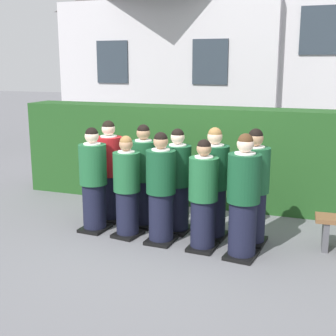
{
  "coord_description": "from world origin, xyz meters",
  "views": [
    {
      "loc": [
        2.24,
        -5.93,
        2.54
      ],
      "look_at": [
        0.0,
        0.25,
        1.05
      ],
      "focal_mm": 49.41,
      "sensor_mm": 36.0,
      "label": 1
    }
  ],
  "objects_px": {
    "student_in_red_blazer": "(110,173)",
    "student_rear_row_1": "(144,178)",
    "student_rear_row_3": "(214,186)",
    "student_front_row_0": "(93,182)",
    "student_rear_row_2": "(177,183)",
    "student_rear_row_4": "(253,190)",
    "student_front_row_1": "(127,189)",
    "student_front_row_4": "(243,200)",
    "student_front_row_2": "(161,191)",
    "student_front_row_3": "(203,198)"
  },
  "relations": [
    {
      "from": "student_front_row_3",
      "to": "student_rear_row_3",
      "type": "distance_m",
      "value": 0.48
    },
    {
      "from": "student_in_red_blazer",
      "to": "student_rear_row_3",
      "type": "xyz_separation_m",
      "value": [
        1.8,
        -0.2,
        -0.0
      ]
    },
    {
      "from": "student_front_row_4",
      "to": "student_rear_row_3",
      "type": "height_order",
      "value": "student_front_row_4"
    },
    {
      "from": "student_front_row_2",
      "to": "student_front_row_4",
      "type": "height_order",
      "value": "student_front_row_4"
    },
    {
      "from": "student_front_row_0",
      "to": "student_rear_row_1",
      "type": "xyz_separation_m",
      "value": [
        0.64,
        0.47,
        0.01
      ]
    },
    {
      "from": "student_front_row_4",
      "to": "student_rear_row_4",
      "type": "relative_size",
      "value": 1.0
    },
    {
      "from": "student_front_row_2",
      "to": "student_rear_row_4",
      "type": "xyz_separation_m",
      "value": [
        1.25,
        0.4,
        0.03
      ]
    },
    {
      "from": "student_front_row_2",
      "to": "student_front_row_3",
      "type": "height_order",
      "value": "student_front_row_2"
    },
    {
      "from": "student_rear_row_1",
      "to": "student_rear_row_3",
      "type": "distance_m",
      "value": 1.18
    },
    {
      "from": "student_in_red_blazer",
      "to": "student_front_row_4",
      "type": "bearing_deg",
      "value": -18.21
    },
    {
      "from": "student_rear_row_2",
      "to": "student_rear_row_4",
      "type": "bearing_deg",
      "value": -4.66
    },
    {
      "from": "student_rear_row_3",
      "to": "student_front_row_3",
      "type": "bearing_deg",
      "value": -93.03
    },
    {
      "from": "student_front_row_4",
      "to": "student_rear_row_2",
      "type": "xyz_separation_m",
      "value": [
        -1.13,
        0.63,
        -0.04
      ]
    },
    {
      "from": "student_front_row_2",
      "to": "student_rear_row_1",
      "type": "bearing_deg",
      "value": 131.25
    },
    {
      "from": "student_rear_row_1",
      "to": "student_rear_row_4",
      "type": "height_order",
      "value": "student_rear_row_4"
    },
    {
      "from": "student_front_row_3",
      "to": "student_rear_row_3",
      "type": "bearing_deg",
      "value": 86.97
    },
    {
      "from": "student_rear_row_2",
      "to": "student_rear_row_4",
      "type": "distance_m",
      "value": 1.17
    },
    {
      "from": "student_front_row_1",
      "to": "student_rear_row_3",
      "type": "height_order",
      "value": "student_rear_row_3"
    },
    {
      "from": "student_in_red_blazer",
      "to": "student_rear_row_1",
      "type": "distance_m",
      "value": 0.63
    },
    {
      "from": "student_front_row_1",
      "to": "student_front_row_4",
      "type": "bearing_deg",
      "value": -6.17
    },
    {
      "from": "student_front_row_1",
      "to": "student_front_row_3",
      "type": "xyz_separation_m",
      "value": [
        1.2,
        -0.1,
        0.02
      ]
    },
    {
      "from": "student_front_row_1",
      "to": "student_rear_row_4",
      "type": "bearing_deg",
      "value": 10.8
    },
    {
      "from": "student_rear_row_1",
      "to": "student_rear_row_4",
      "type": "bearing_deg",
      "value": -5.82
    },
    {
      "from": "student_rear_row_4",
      "to": "student_front_row_1",
      "type": "bearing_deg",
      "value": -169.2
    },
    {
      "from": "student_front_row_3",
      "to": "student_rear_row_1",
      "type": "bearing_deg",
      "value": 151.3
    },
    {
      "from": "student_front_row_4",
      "to": "student_rear_row_1",
      "type": "relative_size",
      "value": 1.03
    },
    {
      "from": "student_front_row_0",
      "to": "student_rear_row_1",
      "type": "height_order",
      "value": "student_rear_row_1"
    },
    {
      "from": "student_front_row_0",
      "to": "student_in_red_blazer",
      "type": "height_order",
      "value": "student_in_red_blazer"
    },
    {
      "from": "student_rear_row_3",
      "to": "student_in_red_blazer",
      "type": "bearing_deg",
      "value": 173.56
    },
    {
      "from": "student_front_row_1",
      "to": "student_front_row_2",
      "type": "xyz_separation_m",
      "value": [
        0.56,
        -0.06,
        0.04
      ]
    },
    {
      "from": "student_front_row_0",
      "to": "student_rear_row_3",
      "type": "xyz_separation_m",
      "value": [
        1.81,
        0.32,
        0.02
      ]
    },
    {
      "from": "student_front_row_1",
      "to": "student_rear_row_1",
      "type": "bearing_deg",
      "value": 84.39
    },
    {
      "from": "student_front_row_0",
      "to": "student_front_row_3",
      "type": "bearing_deg",
      "value": -5.09
    },
    {
      "from": "student_front_row_1",
      "to": "student_front_row_2",
      "type": "relative_size",
      "value": 0.95
    },
    {
      "from": "student_front_row_1",
      "to": "student_rear_row_4",
      "type": "height_order",
      "value": "student_rear_row_4"
    },
    {
      "from": "student_in_red_blazer",
      "to": "student_rear_row_1",
      "type": "relative_size",
      "value": 1.02
    },
    {
      "from": "student_rear_row_3",
      "to": "student_front_row_0",
      "type": "bearing_deg",
      "value": -169.93
    },
    {
      "from": "student_front_row_2",
      "to": "student_rear_row_3",
      "type": "xyz_separation_m",
      "value": [
        0.66,
        0.43,
        0.02
      ]
    },
    {
      "from": "student_rear_row_2",
      "to": "student_rear_row_3",
      "type": "relative_size",
      "value": 0.97
    },
    {
      "from": "student_front_row_1",
      "to": "student_front_row_2",
      "type": "distance_m",
      "value": 0.56
    },
    {
      "from": "student_front_row_2",
      "to": "student_rear_row_1",
      "type": "height_order",
      "value": "student_rear_row_1"
    },
    {
      "from": "student_front_row_0",
      "to": "student_in_red_blazer",
      "type": "bearing_deg",
      "value": 88.79
    },
    {
      "from": "student_front_row_2",
      "to": "student_rear_row_1",
      "type": "distance_m",
      "value": 0.77
    },
    {
      "from": "student_rear_row_1",
      "to": "student_rear_row_4",
      "type": "relative_size",
      "value": 0.97
    },
    {
      "from": "student_front_row_0",
      "to": "student_rear_row_1",
      "type": "distance_m",
      "value": 0.79
    },
    {
      "from": "student_in_red_blazer",
      "to": "student_rear_row_1",
      "type": "xyz_separation_m",
      "value": [
        0.63,
        -0.06,
        -0.01
      ]
    },
    {
      "from": "student_rear_row_3",
      "to": "student_rear_row_4",
      "type": "distance_m",
      "value": 0.58
    },
    {
      "from": "student_front_row_1",
      "to": "student_rear_row_2",
      "type": "bearing_deg",
      "value": 34.51
    },
    {
      "from": "student_front_row_3",
      "to": "student_rear_row_4",
      "type": "distance_m",
      "value": 0.76
    },
    {
      "from": "student_front_row_0",
      "to": "student_rear_row_3",
      "type": "bearing_deg",
      "value": 10.07
    }
  ]
}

